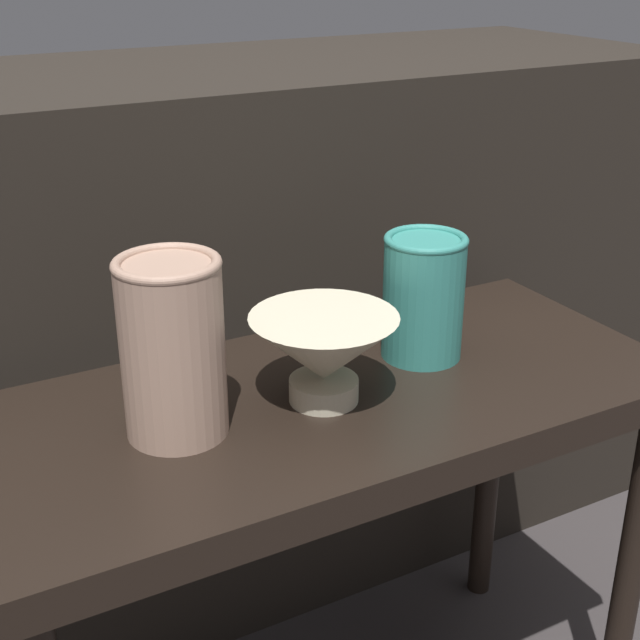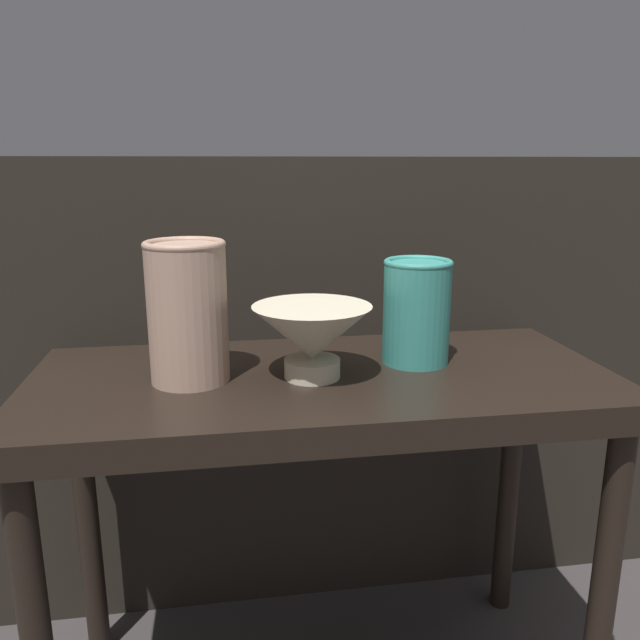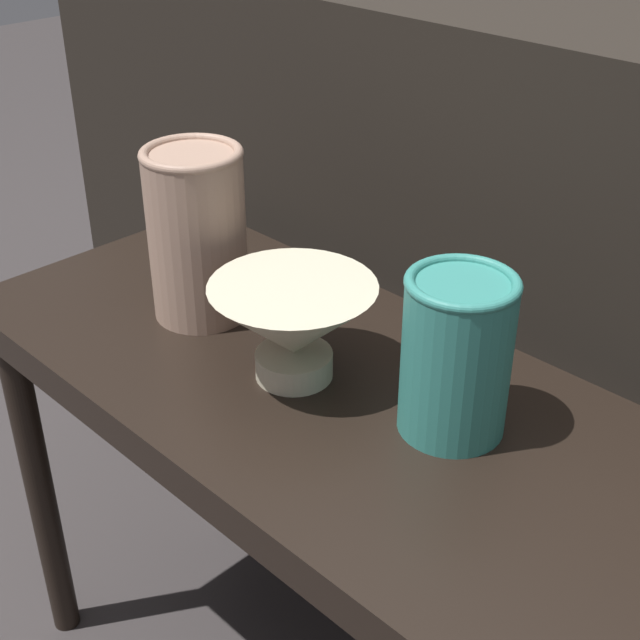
# 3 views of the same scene
# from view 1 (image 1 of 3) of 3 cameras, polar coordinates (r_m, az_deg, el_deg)

# --- Properties ---
(table) EXTENTS (0.81, 0.36, 0.54)m
(table) POSITION_cam_1_polar(r_m,az_deg,el_deg) (1.04, 0.67, -7.89)
(table) COLOR black
(table) RESTS_ON ground_plane
(couch_backdrop) EXTENTS (1.63, 0.50, 0.83)m
(couch_backdrop) POSITION_cam_1_polar(r_m,az_deg,el_deg) (1.45, -8.64, -0.83)
(couch_backdrop) COLOR black
(couch_backdrop) RESTS_ON ground_plane
(bowl) EXTENTS (0.16, 0.16, 0.10)m
(bowl) POSITION_cam_1_polar(r_m,az_deg,el_deg) (0.96, 0.25, -2.02)
(bowl) COLOR beige
(bowl) RESTS_ON table
(vase_textured_left) EXTENTS (0.11, 0.11, 0.19)m
(vase_textured_left) POSITION_cam_1_polar(r_m,az_deg,el_deg) (0.89, -9.36, -1.72)
(vase_textured_left) COLOR tan
(vase_textured_left) RESTS_ON table
(vase_colorful_right) EXTENTS (0.10, 0.10, 0.15)m
(vase_colorful_right) POSITION_cam_1_polar(r_m,az_deg,el_deg) (1.06, 6.64, 1.60)
(vase_colorful_right) COLOR teal
(vase_colorful_right) RESTS_ON table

